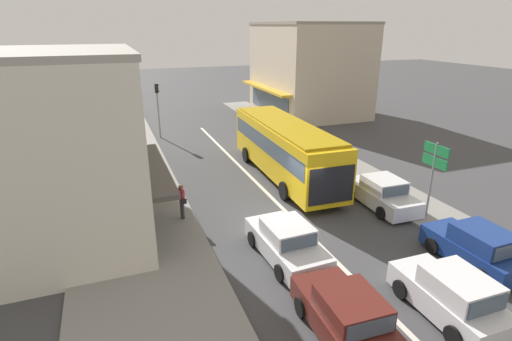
{
  "coord_description": "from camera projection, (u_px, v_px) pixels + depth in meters",
  "views": [
    {
      "loc": [
        -7.36,
        -15.11,
        8.37
      ],
      "look_at": [
        -0.48,
        3.24,
        1.2
      ],
      "focal_mm": 28.0,
      "sensor_mm": 36.0,
      "label": 1
    }
  ],
  "objects": [
    {
      "name": "kerb_right",
      "position": [
        337.0,
        161.0,
        25.89
      ],
      "size": [
        2.8,
        44.0,
        0.12
      ],
      "primitive_type": "cube",
      "color": "gray",
      "rests_on": "ground"
    },
    {
      "name": "hatchback_behind_bus_mid",
      "position": [
        451.0,
        296.0,
        11.99
      ],
      "size": [
        1.86,
        3.72,
        1.54
      ],
      "color": "silver",
      "rests_on": "ground"
    },
    {
      "name": "shopfront_mid_block",
      "position": [
        54.0,
        123.0,
        21.49
      ],
      "size": [
        7.12,
        7.07,
        6.84
      ],
      "color": "#B2A38E",
      "rests_on": "ground"
    },
    {
      "name": "pedestrian_with_handbag_near",
      "position": [
        182.0,
        199.0,
        17.75
      ],
      "size": [
        0.29,
        0.65,
        1.63
      ],
      "color": "#333338",
      "rests_on": "sidewalk_left"
    },
    {
      "name": "sidewalk_left",
      "position": [
        129.0,
        188.0,
        21.6
      ],
      "size": [
        5.2,
        44.0,
        0.14
      ],
      "primitive_type": "cube",
      "color": "gray",
      "rests_on": "ground"
    },
    {
      "name": "parked_sedan_kerb_second",
      "position": [
        382.0,
        193.0,
        19.4
      ],
      "size": [
        1.99,
        4.25,
        1.47
      ],
      "color": "silver",
      "rests_on": "ground"
    },
    {
      "name": "sedan_adjacent_lane_lead",
      "position": [
        349.0,
        319.0,
        11.1
      ],
      "size": [
        2.01,
        4.26,
        1.47
      ],
      "color": "#561E19",
      "rests_on": "ground"
    },
    {
      "name": "lane_centre_line",
      "position": [
        259.0,
        185.0,
        22.11
      ],
      "size": [
        0.2,
        28.0,
        0.01
      ],
      "primitive_type": "cube",
      "color": "silver",
      "rests_on": "ground"
    },
    {
      "name": "traffic_light_downstreet",
      "position": [
        158.0,
        101.0,
        30.51
      ],
      "size": [
        0.33,
        0.24,
        4.2
      ],
      "color": "gray",
      "rests_on": "ground"
    },
    {
      "name": "sedan_queue_gap_filler",
      "position": [
        286.0,
        242.0,
        15.03
      ],
      "size": [
        2.02,
        4.26,
        1.47
      ],
      "color": "silver",
      "rests_on": "ground"
    },
    {
      "name": "parked_hatchback_kerb_front",
      "position": [
        476.0,
        248.0,
        14.57
      ],
      "size": [
        1.86,
        3.72,
        1.54
      ],
      "color": "navy",
      "rests_on": "ground"
    },
    {
      "name": "city_bus",
      "position": [
        285.0,
        146.0,
        22.68
      ],
      "size": [
        2.95,
        10.92,
        3.23
      ],
      "color": "yellow",
      "rests_on": "ground"
    },
    {
      "name": "ground_plane",
      "position": [
        290.0,
        216.0,
        18.59
      ],
      "size": [
        140.0,
        140.0,
        0.0
      ],
      "primitive_type": "plane",
      "color": "#3F3F42"
    },
    {
      "name": "building_right_far",
      "position": [
        308.0,
        69.0,
        38.94
      ],
      "size": [
        9.32,
        11.15,
        8.64
      ],
      "color": "beige",
      "rests_on": "ground"
    },
    {
      "name": "directional_road_sign",
      "position": [
        434.0,
        163.0,
        17.43
      ],
      "size": [
        0.1,
        1.4,
        3.6
      ],
      "color": "gray",
      "rests_on": "ground"
    },
    {
      "name": "shopfront_corner_near",
      "position": [
        34.0,
        155.0,
        14.95
      ],
      "size": [
        8.81,
        7.32,
        7.56
      ],
      "color": "silver",
      "rests_on": "ground"
    }
  ]
}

